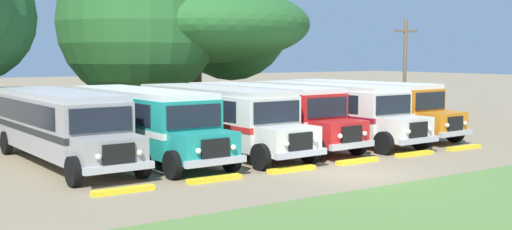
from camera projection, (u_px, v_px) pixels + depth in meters
name	position (u px, v px, depth m)	size (l,w,h in m)	color
ground_plane	(356.00, 174.00, 22.27)	(220.00, 220.00, 0.00)	#937F60
parked_bus_slot_0	(59.00, 123.00, 24.53)	(3.05, 10.89, 2.82)	#9E9993
parked_bus_slot_1	(142.00, 119.00, 25.74)	(3.04, 10.89, 2.82)	teal
parked_bus_slot_2	(216.00, 116.00, 27.39)	(3.16, 10.90, 2.82)	silver
parked_bus_slot_3	(264.00, 111.00, 29.48)	(3.26, 10.93, 2.82)	red
parked_bus_slot_4	(327.00, 109.00, 31.02)	(3.08, 10.89, 2.82)	silver
parked_bus_slot_5	(363.00, 105.00, 33.31)	(3.37, 10.94, 2.82)	orange
curb_wheelstop_0	(123.00, 190.00, 19.18)	(2.00, 0.36, 0.15)	yellow
curb_wheelstop_1	(215.00, 179.00, 20.96)	(2.00, 0.36, 0.15)	yellow
curb_wheelstop_2	(292.00, 169.00, 22.74)	(2.00, 0.36, 0.15)	yellow
curb_wheelstop_3	(358.00, 161.00, 24.53)	(2.00, 0.36, 0.15)	yellow
curb_wheelstop_4	(414.00, 154.00, 26.31)	(2.00, 0.36, 0.15)	yellow
curb_wheelstop_5	(464.00, 148.00, 28.09)	(2.00, 0.36, 0.15)	yellow
broad_shade_tree	(183.00, 23.00, 40.42)	(17.03, 16.17, 10.84)	brown
utility_pole	(405.00, 71.00, 35.11)	(1.80, 0.20, 6.18)	brown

